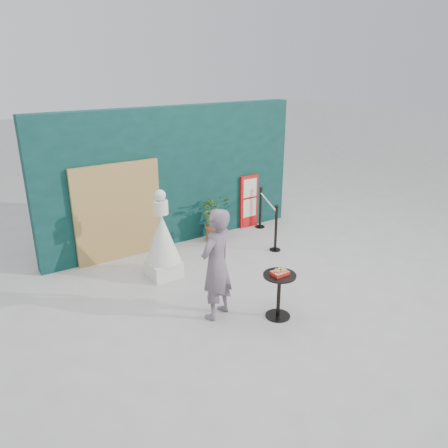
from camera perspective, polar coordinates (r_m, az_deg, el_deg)
ground at (r=7.71m, az=5.02°, el=-9.60°), size 60.00×60.00×0.00m
back_wall at (r=9.62m, az=-6.48°, el=6.17°), size 6.00×0.30×3.00m
bamboo_fence at (r=9.05m, az=-13.62°, el=1.49°), size 1.80×0.08×2.00m
woman at (r=6.77m, az=-1.00°, el=-5.30°), size 0.78×0.65×1.81m
menu_board at (r=10.67m, az=3.29°, el=2.94°), size 0.50×0.07×1.30m
statue at (r=8.21m, az=-8.03°, el=-2.34°), size 0.67×0.67×1.71m
cafe_table at (r=6.98m, az=7.20°, el=-8.40°), size 0.52×0.52×0.75m
food_basket at (r=6.85m, az=7.30°, el=-6.27°), size 0.26×0.19×0.11m
planter at (r=9.78m, az=-1.22°, el=1.35°), size 0.66×0.57×1.12m
stanchion_barrier at (r=10.04m, az=5.72°, el=0.80°), size 0.84×1.54×1.03m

